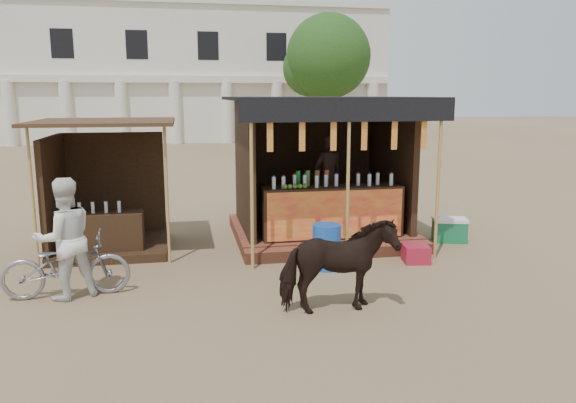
# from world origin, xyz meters

# --- Properties ---
(ground) EXTENTS (120.00, 120.00, 0.00)m
(ground) POSITION_xyz_m (0.00, 0.00, 0.00)
(ground) COLOR #846B4C
(ground) RESTS_ON ground
(main_stall) EXTENTS (3.60, 3.61, 2.78)m
(main_stall) POSITION_xyz_m (1.01, 3.36, 1.03)
(main_stall) COLOR brown
(main_stall) RESTS_ON ground
(secondary_stall) EXTENTS (2.40, 2.40, 2.38)m
(secondary_stall) POSITION_xyz_m (-3.17, 3.24, 0.85)
(secondary_stall) COLOR #362113
(secondary_stall) RESTS_ON ground
(cow) EXTENTS (1.53, 0.76, 1.26)m
(cow) POSITION_xyz_m (0.26, -0.51, 0.63)
(cow) COLOR black
(cow) RESTS_ON ground
(motorbike) EXTENTS (1.77, 0.72, 0.91)m
(motorbike) POSITION_xyz_m (-3.34, 0.78, 0.46)
(motorbike) COLOR gray
(motorbike) RESTS_ON ground
(bystander) EXTENTS (1.03, 0.95, 1.71)m
(bystander) POSITION_xyz_m (-3.32, 0.73, 0.86)
(bystander) COLOR silver
(bystander) RESTS_ON ground
(blue_barrel) EXTENTS (0.53, 0.53, 0.74)m
(blue_barrel) POSITION_xyz_m (0.60, 1.35, 0.37)
(blue_barrel) COLOR #174BAF
(blue_barrel) RESTS_ON ground
(red_crate) EXTENTS (0.49, 0.51, 0.30)m
(red_crate) POSITION_xyz_m (2.19, 1.42, 0.15)
(red_crate) COLOR maroon
(red_crate) RESTS_ON ground
(cooler) EXTENTS (0.74, 0.60, 0.46)m
(cooler) POSITION_xyz_m (3.39, 2.60, 0.23)
(cooler) COLOR #186C3E
(cooler) RESTS_ON ground
(background_building) EXTENTS (26.00, 7.45, 8.18)m
(background_building) POSITION_xyz_m (-2.00, 29.94, 3.98)
(background_building) COLOR silver
(background_building) RESTS_ON ground
(tree) EXTENTS (4.50, 4.40, 7.00)m
(tree) POSITION_xyz_m (5.81, 22.14, 4.63)
(tree) COLOR #382314
(tree) RESTS_ON ground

